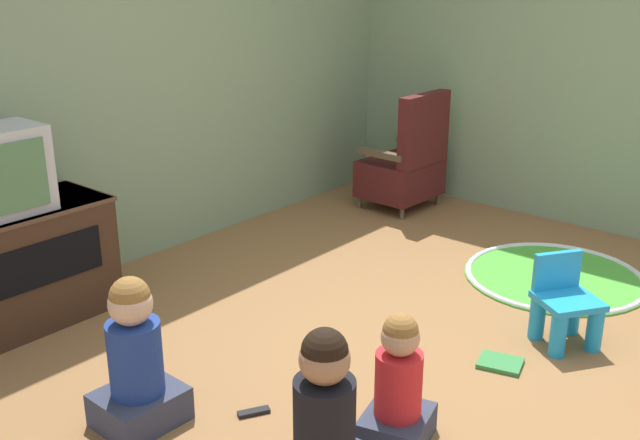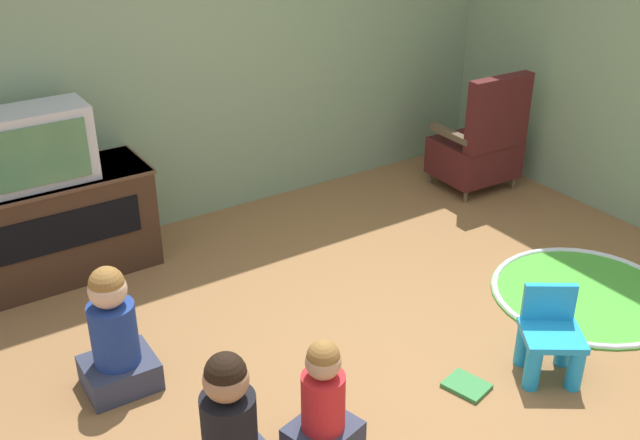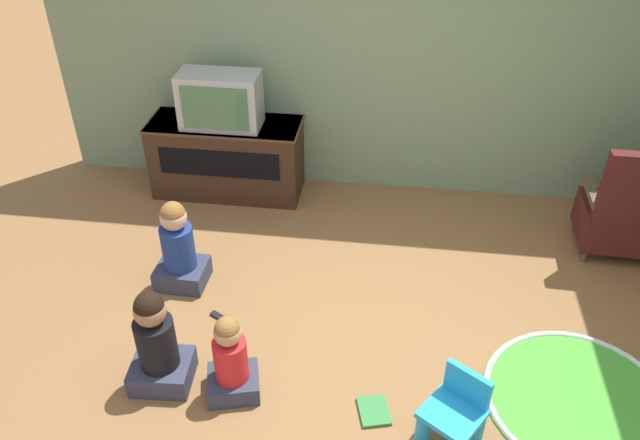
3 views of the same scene
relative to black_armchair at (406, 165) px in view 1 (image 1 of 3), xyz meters
The scene contains 10 objects.
ground_plane 2.41m from the black_armchair, 142.22° to the right, with size 30.00×30.00×0.00m, color olive.
wall_back 2.51m from the black_armchair, 158.34° to the left, with size 5.51×0.12×2.81m.
black_armchair is the anchor object (origin of this frame).
yellow_kid_chair 2.42m from the black_armchair, 125.00° to the right, with size 0.42×0.42×0.49m.
play_mat 1.72m from the black_armchair, 109.96° to the right, with size 1.17×1.17×0.04m.
child_watching_left 3.62m from the black_armchair, 150.89° to the right, with size 0.39×0.35×0.72m.
child_watching_center 3.24m from the black_armchair, 146.51° to the right, with size 0.37×0.35×0.61m.
child_watching_right 3.44m from the black_armchair, 166.22° to the right, with size 0.37×0.33×0.72m.
book 2.61m from the black_armchair, 134.85° to the right, with size 0.23×0.26×0.02m.
remote_control 3.20m from the black_armchair, 158.48° to the right, with size 0.15×0.11×0.02m.
Camera 1 is at (-3.15, -1.86, 2.01)m, focal length 42.00 mm.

